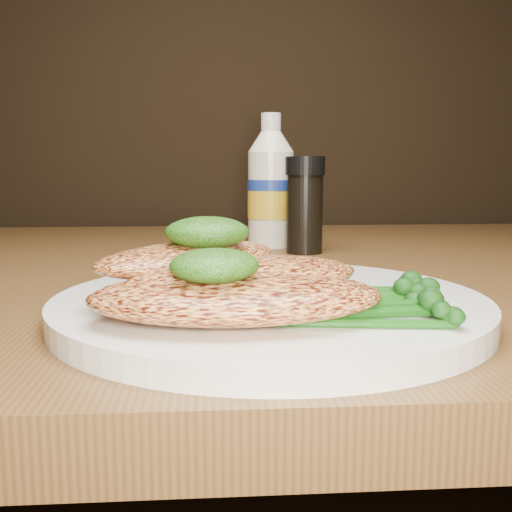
{
  "coord_description": "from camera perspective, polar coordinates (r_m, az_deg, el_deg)",
  "views": [
    {
      "loc": [
        -0.09,
        0.41,
        0.85
      ],
      "look_at": [
        -0.06,
        0.83,
        0.79
      ],
      "focal_mm": 42.1,
      "sensor_mm": 36.0,
      "label": 1
    }
  ],
  "objects": [
    {
      "name": "plate",
      "position": [
        0.41,
        1.32,
        -4.8
      ],
      "size": [
        0.3,
        0.3,
        0.02
      ],
      "primitive_type": "cylinder",
      "color": "white",
      "rests_on": "dining_table"
    },
    {
      "name": "chicken_front",
      "position": [
        0.34,
        -1.88,
        -3.92
      ],
      "size": [
        0.17,
        0.09,
        0.03
      ],
      "primitive_type": "ellipsoid",
      "rotation": [
        0.0,
        0.0,
        0.02
      ],
      "color": "#F6984E",
      "rests_on": "plate"
    },
    {
      "name": "chicken_mid",
      "position": [
        0.37,
        -0.88,
        -2.01
      ],
      "size": [
        0.17,
        0.13,
        0.02
      ],
      "primitive_type": "ellipsoid",
      "rotation": [
        0.0,
        0.0,
        0.38
      ],
      "color": "#F6984E",
      "rests_on": "plate"
    },
    {
      "name": "chicken_back",
      "position": [
        0.4,
        -6.33,
        -0.22
      ],
      "size": [
        0.15,
        0.14,
        0.02
      ],
      "primitive_type": "ellipsoid",
      "rotation": [
        0.0,
        0.0,
        0.69
      ],
      "color": "#F6984E",
      "rests_on": "plate"
    },
    {
      "name": "pesto_front",
      "position": [
        0.33,
        -3.98,
        -0.92
      ],
      "size": [
        0.06,
        0.06,
        0.02
      ],
      "primitive_type": "ellipsoid",
      "rotation": [
        0.0,
        0.0,
        0.37
      ],
      "color": "black",
      "rests_on": "chicken_front"
    },
    {
      "name": "pesto_back",
      "position": [
        0.39,
        -4.68,
        2.26
      ],
      "size": [
        0.05,
        0.05,
        0.02
      ],
      "primitive_type": "ellipsoid",
      "rotation": [
        0.0,
        0.0,
        0.0
      ],
      "color": "black",
      "rests_on": "chicken_back"
    },
    {
      "name": "broccolini_bundle",
      "position": [
        0.37,
        8.92,
        -3.74
      ],
      "size": [
        0.15,
        0.12,
        0.02
      ],
      "primitive_type": null,
      "rotation": [
        0.0,
        0.0,
        -0.16
      ],
      "color": "#154F11",
      "rests_on": "plate"
    },
    {
      "name": "mayo_bottle",
      "position": [
        0.77,
        1.41,
        7.17
      ],
      "size": [
        0.07,
        0.07,
        0.17
      ],
      "primitive_type": null,
      "rotation": [
        0.0,
        0.0,
        0.16
      ],
      "color": "white",
      "rests_on": "dining_table"
    },
    {
      "name": "pepper_grinder",
      "position": [
        0.72,
        4.64,
        4.83
      ],
      "size": [
        0.05,
        0.05,
        0.11
      ],
      "primitive_type": null,
      "rotation": [
        0.0,
        0.0,
        0.13
      ],
      "color": "black",
      "rests_on": "dining_table"
    }
  ]
}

